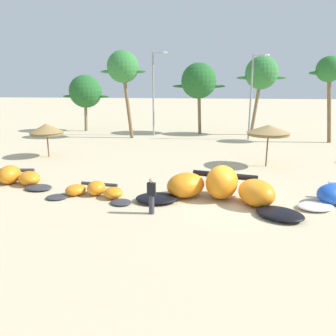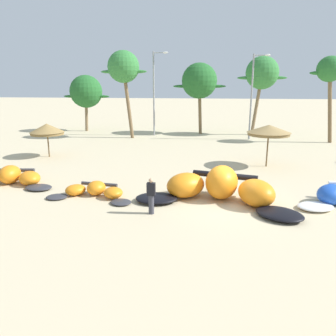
% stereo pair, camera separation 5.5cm
% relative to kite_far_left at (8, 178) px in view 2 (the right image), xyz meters
% --- Properties ---
extents(ground_plane, '(260.00, 260.00, 0.00)m').
position_rel_kite_far_left_xyz_m(ground_plane, '(12.30, -0.75, -0.40)').
color(ground_plane, beige).
extents(kite_far_left, '(5.84, 3.13, 1.04)m').
position_rel_kite_far_left_xyz_m(kite_far_left, '(0.00, 0.00, 0.00)').
color(kite_far_left, '#333338').
rests_on(kite_far_left, ground).
extents(kite_left, '(4.69, 2.29, 0.73)m').
position_rel_kite_far_left_xyz_m(kite_left, '(5.58, -1.18, -0.12)').
color(kite_left, '#333338').
rests_on(kite_left, ground).
extents(kite_left_of_center, '(7.96, 4.56, 1.66)m').
position_rel_kite_far_left_xyz_m(kite_left_of_center, '(11.87, -0.92, 0.24)').
color(kite_left_of_center, black).
rests_on(kite_left_of_center, ground).
extents(beach_umbrella_near_van, '(2.62, 2.62, 2.62)m').
position_rel_kite_far_left_xyz_m(beach_umbrella_near_van, '(-1.41, 7.33, 1.79)').
color(beach_umbrella_near_van, brown).
rests_on(beach_umbrella_near_van, ground).
extents(beach_umbrella_middle, '(2.95, 2.95, 2.90)m').
position_rel_kite_far_left_xyz_m(beach_umbrella_middle, '(15.13, 6.64, 2.14)').
color(beach_umbrella_middle, brown).
rests_on(beach_umbrella_middle, ground).
extents(person_near_kites, '(0.36, 0.24, 1.62)m').
position_rel_kite_far_left_xyz_m(person_near_kites, '(8.90, -3.03, 0.42)').
color(person_near_kites, '#383842').
rests_on(person_near_kites, ground).
extents(palm_leftmost, '(5.83, 3.89, 6.72)m').
position_rel_kite_far_left_xyz_m(palm_leftmost, '(-4.15, 22.20, 4.34)').
color(palm_leftmost, '#7F6647').
rests_on(palm_leftmost, ground).
extents(palm_left, '(4.90, 3.27, 8.98)m').
position_rel_kite_far_left_xyz_m(palm_left, '(1.92, 17.68, 6.84)').
color(palm_left, brown).
rests_on(palm_left, ground).
extents(palm_left_of_gap, '(5.99, 3.99, 7.99)m').
position_rel_kite_far_left_xyz_m(palm_left_of_gap, '(9.49, 21.97, 5.55)').
color(palm_left_of_gap, brown).
rests_on(palm_left_of_gap, ground).
extents(palm_center_left, '(5.36, 3.57, 8.61)m').
position_rel_kite_far_left_xyz_m(palm_center_left, '(16.32, 21.94, 6.35)').
color(palm_center_left, '#7F6647').
rests_on(palm_center_left, ground).
extents(palm_center_right, '(3.61, 2.41, 8.18)m').
position_rel_kite_far_left_xyz_m(palm_center_right, '(21.97, 17.62, 6.36)').
color(palm_center_right, brown).
rests_on(palm_center_right, ground).
extents(lamppost_west, '(1.68, 0.24, 9.01)m').
position_rel_kite_far_left_xyz_m(lamppost_west, '(4.79, 19.74, 4.63)').
color(lamppost_west, gray).
rests_on(lamppost_west, ground).
extents(lamppost_west_center, '(1.68, 0.24, 8.51)m').
position_rel_kite_far_left_xyz_m(lamppost_west_center, '(15.12, 18.38, 4.38)').
color(lamppost_west_center, gray).
rests_on(lamppost_west_center, ground).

